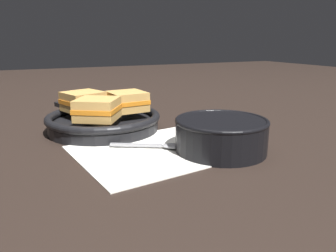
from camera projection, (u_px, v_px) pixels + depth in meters
name	position (u px, v px, depth m)	size (l,w,h in m)	color
ground_plane	(180.00, 145.00, 0.68)	(4.00, 4.00, 0.00)	black
napkin	(155.00, 150.00, 0.64)	(0.32, 0.28, 0.00)	white
soup_bowl	(221.00, 133.00, 0.63)	(0.18, 0.18, 0.07)	black
spoon	(164.00, 146.00, 0.65)	(0.14, 0.09, 0.01)	#9E9EA3
skillet	(103.00, 121.00, 0.78)	(0.27, 0.37, 0.04)	black
sandwich_near_left	(83.00, 101.00, 0.80)	(0.11, 0.11, 0.05)	tan
sandwich_near_right	(97.00, 109.00, 0.71)	(0.12, 0.12, 0.05)	tan
sandwich_far_left	(127.00, 101.00, 0.80)	(0.09, 0.09, 0.05)	tan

